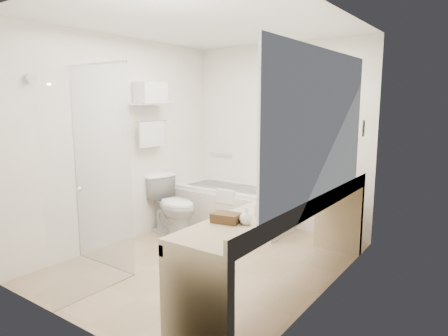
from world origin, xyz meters
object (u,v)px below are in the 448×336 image
Objects in this scene: vanity_counter at (288,225)px; amenity_basket at (226,218)px; toilet at (173,206)px; water_bottle_left at (337,173)px; bathtub at (234,206)px.

vanity_counter reaches higher than amenity_basket.
vanity_counter is 13.17× the size of amenity_basket.
toilet is 2.39m from amenity_basket.
water_bottle_left is (0.11, 2.05, 0.04)m from amenity_basket.
vanity_counter is at bearing -42.35° from bathtub.
water_bottle_left reaches higher than amenity_basket.
toilet reaches higher than bathtub.
amenity_basket is (1.40, -2.19, 0.61)m from bathtub.
toilet is (-1.97, 0.63, -0.26)m from vanity_counter.
amenity_basket is 1.23× the size of water_bottle_left.
bathtub is 0.59× the size of vanity_counter.
bathtub is at bearing 174.74° from water_bottle_left.
vanity_counter reaches higher than toilet.
amenity_basket reaches higher than bathtub.
bathtub is at bearing 137.65° from vanity_counter.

